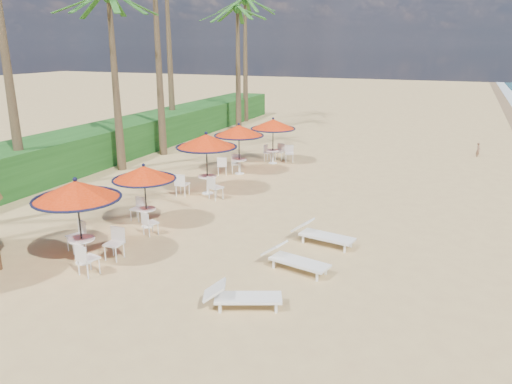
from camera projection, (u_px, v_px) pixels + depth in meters
ground at (259, 297)px, 12.44m from camera, size 160.00×160.00×0.00m
scrub_hedge at (104, 143)px, 26.86m from camera, size 3.00×40.00×1.80m
station_0 at (79, 201)px, 13.88m from camera, size 2.45×2.45×2.55m
station_1 at (144, 179)px, 16.72m from camera, size 2.15×2.15×2.24m
station_2 at (205, 147)px, 20.34m from camera, size 2.53×2.53×2.63m
station_3 at (238, 135)px, 23.60m from camera, size 2.37×2.37×2.48m
station_4 at (274, 130)px, 25.81m from camera, size 2.33×2.33×2.43m
lounger_near at (240, 296)px, 11.85m from camera, size 1.95×1.25×0.67m
lounger_mid at (293, 259)px, 13.86m from camera, size 2.04×1.03×0.70m
lounger_far at (321, 234)px, 15.64m from camera, size 2.07×0.96×0.71m
palm_3 at (109, 8)px, 22.80m from camera, size 5.00×5.00×8.37m
palm_6 at (238, 17)px, 34.14m from camera, size 5.00×5.00×8.55m
palm_7 at (245, 9)px, 37.99m from camera, size 5.00×5.00×9.37m
person at (478, 149)px, 27.54m from camera, size 0.26×0.35×0.87m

